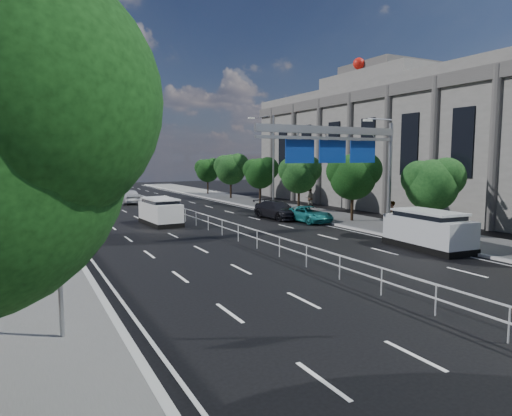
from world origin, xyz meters
TOP-DOWN VIEW (x-y plane):
  - ground at (0.00, 0.00)m, footprint 160.00×160.00m
  - sidewalk_near at (-11.50, 0.00)m, footprint 5.00×140.00m
  - kerb_near at (-9.00, 0.00)m, footprint 0.25×140.00m
  - median_fence at (0.00, 22.50)m, footprint 0.05×85.00m
  - toilet_sign at (-10.95, 0.00)m, footprint 1.62×0.18m
  - overhead_gantry at (6.74, 10.05)m, footprint 10.24×0.38m
  - streetlight_far at (10.50, 26.00)m, footprint 2.78×2.40m
  - civic_hall at (23.72, 22.00)m, footprint 14.40×36.00m
  - near_tree_back at (-11.94, 17.97)m, footprint 4.84×4.51m
  - far_tree_c at (11.24, 6.98)m, footprint 3.52×3.28m
  - far_tree_d at (11.25, 14.48)m, footprint 3.85×3.59m
  - far_tree_e at (11.25, 21.98)m, footprint 3.63×3.38m
  - far_tree_f at (11.24, 29.48)m, footprint 3.52×3.28m
  - far_tree_g at (11.25, 36.98)m, footprint 3.96×3.69m
  - far_tree_h at (11.24, 44.48)m, footprint 3.41×3.18m
  - white_minivan at (-2.17, 20.06)m, footprint 2.24×4.67m
  - red_bus at (-7.10, 42.03)m, footprint 2.90×9.80m
  - near_car_silver at (-1.00, 37.11)m, footprint 2.42×4.92m
  - near_car_dark at (-4.95, 49.38)m, footprint 1.81×4.98m
  - silver_minivan at (8.19, 4.47)m, footprint 2.47×5.14m
  - parked_car_teal at (8.30, 16.10)m, footprint 2.31×4.50m
  - parked_car_dark at (7.20, 19.00)m, footprint 2.37×5.10m
  - pedestrian_a at (10.92, 10.05)m, footprint 0.81×0.72m
  - pedestrian_b at (13.40, 23.50)m, footprint 1.14×1.07m

SIDE VIEW (x-z plane):
  - ground at x=0.00m, z-range 0.00..0.00m
  - sidewalk_near at x=-11.50m, z-range 0.00..0.14m
  - kerb_near at x=-9.00m, z-range -0.01..0.15m
  - median_fence at x=0.00m, z-range 0.01..1.04m
  - parked_car_teal at x=8.30m, z-range 0.00..1.22m
  - parked_car_dark at x=7.20m, z-range 0.00..1.44m
  - near_car_silver at x=-1.00m, z-range 0.00..1.62m
  - near_car_dark at x=-4.95m, z-range 0.00..1.63m
  - white_minivan at x=-2.17m, z-range -0.02..1.96m
  - silver_minivan at x=8.19m, z-range -0.02..2.06m
  - pedestrian_b at x=13.40m, z-range 0.14..2.01m
  - pedestrian_a at x=10.92m, z-range 0.14..2.02m
  - red_bus at x=-7.10m, z-range 0.06..2.95m
  - toilet_sign at x=-10.95m, z-range 0.77..5.11m
  - far_tree_h at x=11.24m, z-range 0.97..5.88m
  - far_tree_c at x=11.24m, z-range 0.95..5.90m
  - far_tree_f at x=11.24m, z-range 0.98..6.00m
  - far_tree_e at x=11.25m, z-range 0.99..6.12m
  - far_tree_d at x=11.25m, z-range 1.02..6.36m
  - far_tree_g at x=11.25m, z-range 1.03..6.48m
  - near_tree_back at x=-11.94m, z-range 1.27..7.96m
  - streetlight_far at x=10.50m, z-range 0.71..9.71m
  - overhead_gantry at x=6.74m, z-range 1.88..9.33m
  - civic_hall at x=23.72m, z-range -0.91..13.44m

